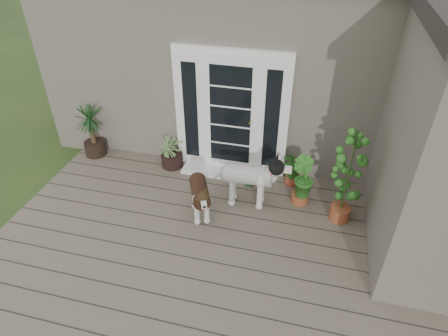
# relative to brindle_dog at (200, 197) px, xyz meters

# --- Properties ---
(deck) EXTENTS (6.20, 4.60, 0.12)m
(deck) POSITION_rel_brindle_dog_xyz_m (0.34, -0.86, -0.40)
(deck) COLOR #6B5B4C
(deck) RESTS_ON ground
(house_main) EXTENTS (7.40, 4.00, 3.10)m
(house_main) POSITION_rel_brindle_dog_xyz_m (0.34, 3.39, 1.09)
(house_main) COLOR #665E54
(house_main) RESTS_ON ground
(door_unit) EXTENTS (1.90, 0.14, 2.15)m
(door_unit) POSITION_rel_brindle_dog_xyz_m (0.14, 1.34, 0.74)
(door_unit) COLOR white
(door_unit) RESTS_ON deck
(door_step) EXTENTS (1.60, 0.40, 0.05)m
(door_step) POSITION_rel_brindle_dog_xyz_m (0.14, 1.14, -0.31)
(door_step) COLOR white
(door_step) RESTS_ON deck
(brindle_dog) EXTENTS (0.65, 0.88, 0.67)m
(brindle_dog) POSITION_rel_brindle_dog_xyz_m (0.00, 0.00, 0.00)
(brindle_dog) COLOR #3C2315
(brindle_dog) RESTS_ON deck
(white_dog) EXTENTS (0.98, 0.45, 0.80)m
(white_dog) POSITION_rel_brindle_dog_xyz_m (0.62, 0.45, 0.06)
(white_dog) COLOR silver
(white_dog) RESTS_ON deck
(spider_plant) EXTENTS (0.65, 0.65, 0.68)m
(spider_plant) POSITION_rel_brindle_dog_xyz_m (-0.88, 1.14, 0.00)
(spider_plant) COLOR #86A968
(spider_plant) RESTS_ON deck
(yucca) EXTENTS (0.76, 0.76, 1.04)m
(yucca) POSITION_rel_brindle_dog_xyz_m (-2.41, 1.14, 0.19)
(yucca) COLOR black
(yucca) RESTS_ON deck
(herb_a) EXTENTS (0.58, 0.58, 0.53)m
(herb_a) POSITION_rel_brindle_dog_xyz_m (1.27, 1.14, -0.07)
(herb_a) COLOR #1C4E16
(herb_a) RESTS_ON deck
(herb_b) EXTENTS (0.57, 0.57, 0.61)m
(herb_b) POSITION_rel_brindle_dog_xyz_m (1.43, 0.67, -0.03)
(herb_b) COLOR #205919
(herb_b) RESTS_ON deck
(herb_c) EXTENTS (0.41, 0.41, 0.48)m
(herb_c) POSITION_rel_brindle_dog_xyz_m (2.69, 1.12, -0.10)
(herb_c) COLOR #22651D
(herb_c) RESTS_ON deck
(sapling) EXTENTS (0.58, 0.58, 1.60)m
(sapling) POSITION_rel_brindle_dog_xyz_m (2.04, 0.43, 0.46)
(sapling) COLOR #255117
(sapling) RESTS_ON deck
(clog_left) EXTENTS (0.28, 0.35, 0.09)m
(clog_left) POSITION_rel_brindle_dog_xyz_m (0.32, 1.09, -0.29)
(clog_left) COLOR #163822
(clog_left) RESTS_ON deck
(clog_right) EXTENTS (0.22, 0.36, 0.10)m
(clog_right) POSITION_rel_brindle_dog_xyz_m (0.60, 1.00, -0.29)
(clog_right) COLOR #153418
(clog_right) RESTS_ON deck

